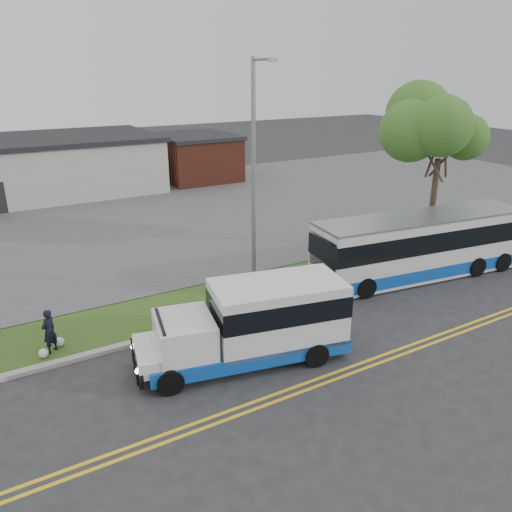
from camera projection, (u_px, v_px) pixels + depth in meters
ground at (221, 338)px, 18.12m from camera, size 140.00×140.00×0.00m
lane_line_north at (277, 393)px, 15.00m from camera, size 70.00×0.12×0.01m
lane_line_south at (283, 399)px, 14.76m from camera, size 70.00×0.12×0.01m
curb at (208, 323)px, 18.99m from camera, size 80.00×0.30×0.15m
verge at (189, 306)px, 20.45m from camera, size 80.00×3.30×0.10m
parking_lot at (102, 221)px, 31.86m from camera, size 80.00×25.00×0.10m
brick_wing at (196, 157)px, 43.41m from camera, size 6.30×7.30×3.90m
tree_east at (442, 132)px, 24.95m from camera, size 5.20×5.20×8.33m
streetlight_near at (254, 174)px, 19.90m from camera, size 0.35×1.53×9.50m
shuttle_bus at (258, 320)px, 16.36m from camera, size 7.26×3.56×2.68m
transit_bus at (420, 246)px, 23.10m from camera, size 10.80×3.72×2.94m
pedestrian at (49, 331)px, 16.78m from camera, size 0.68×0.65×1.57m
grocery_bag_left at (43, 353)px, 16.65m from camera, size 0.32×0.32×0.32m
grocery_bag_right at (60, 342)px, 17.34m from camera, size 0.32×0.32×0.32m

